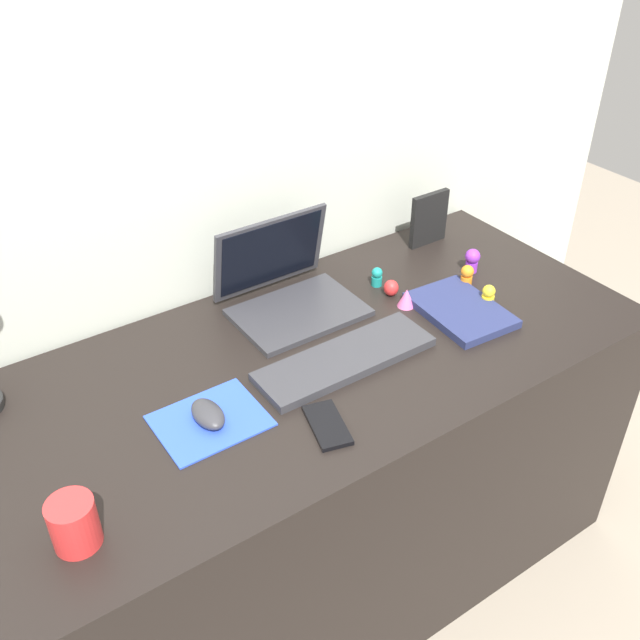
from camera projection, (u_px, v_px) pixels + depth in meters
ground_plane at (312, 566)px, 2.01m from camera, size 6.00×6.00×0.00m
back_wall at (223, 250)px, 1.79m from camera, size 2.78×0.05×1.66m
desk at (311, 474)px, 1.79m from camera, size 1.58×0.70×0.74m
laptop at (286, 286)px, 1.73m from camera, size 0.30×0.26×0.21m
keyboard at (345, 359)px, 1.56m from camera, size 0.41×0.13×0.02m
mousepad at (210, 421)px, 1.41m from camera, size 0.21×0.17×0.00m
mouse at (208, 414)px, 1.40m from camera, size 0.06×0.10×0.03m
cell_phone at (327, 425)px, 1.40m from camera, size 0.10×0.14×0.01m
notebook_pad at (460, 310)px, 1.72m from camera, size 0.19×0.25×0.02m
picture_frame at (429, 219)px, 1.97m from camera, size 0.12×0.02×0.15m
coffee_mug at (74, 523)px, 1.15m from camera, size 0.08×0.08×0.09m
toy_figurine_teal at (377, 277)px, 1.81m from camera, size 0.03×0.03×0.05m
toy_figurine_yellow at (488, 295)px, 1.74m from camera, size 0.03×0.03×0.05m
toy_figurine_red at (391, 288)px, 1.78m from camera, size 0.04×0.04×0.04m
toy_figurine_purple at (472, 260)px, 1.87m from camera, size 0.04×0.04×0.06m
toy_figurine_pink at (406, 298)px, 1.74m from camera, size 0.04×0.04×0.05m
toy_figurine_orange at (467, 276)px, 1.81m from camera, size 0.03×0.03×0.06m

